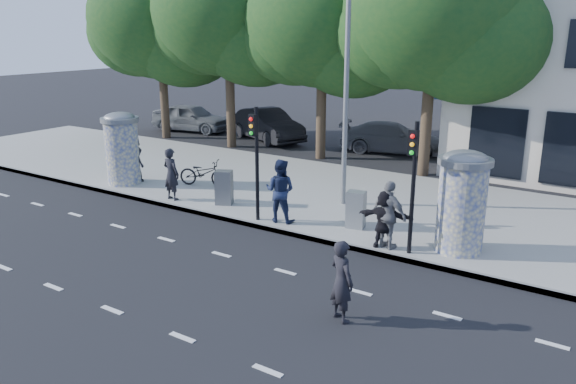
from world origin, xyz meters
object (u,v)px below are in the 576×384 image
Objects in this scene: ped_f at (385,219)px; man_road at (342,281)px; car_right at (392,138)px; ped_a at (133,157)px; ped_c at (280,191)px; cabinet_right at (356,210)px; ped_b at (171,174)px; car_left at (192,118)px; street_lamp at (346,59)px; ad_column_right at (462,199)px; traffic_pole_near at (256,152)px; traffic_pole_far at (413,175)px; ped_e at (389,215)px; car_mid at (267,125)px; ad_column_left at (122,147)px; bicycle at (204,173)px; cabinet_left at (224,188)px.

ped_f and man_road have the same top height.
ped_a is at bearing 135.00° from car_right.
ped_c reaches higher than cabinet_right.
ped_b is 0.38× the size of car_left.
street_lamp is 10.13m from car_right.
man_road is at bearing -101.99° from ad_column_right.
cabinet_right is (-3.01, 0.12, -0.84)m from ad_column_right.
car_left is at bearing 77.67° from car_right.
street_lamp is at bearing 63.77° from traffic_pole_near.
traffic_pole_far reaches higher than ped_e.
ped_e reaches higher than car_mid.
ad_column_left is 10.73m from ped_f.
traffic_pole_far is 1.87× the size of ped_e.
ped_f is (10.56, -1.03, -0.18)m from ped_a.
ped_b is at bearing 177.23° from traffic_pole_near.
ped_e is 15.93m from car_mid.
man_road is at bearing 125.35° from ped_c.
car_right is (6.66, 0.84, -0.12)m from car_mid.
ped_c is (0.65, 0.31, -1.13)m from traffic_pole_near.
traffic_pole_far is (11.40, -0.71, 0.69)m from ad_column_left.
car_mid is at bearing -67.90° from ped_b.
ped_a is 10.61m from ped_f.
ad_column_left is 0.78× the size of traffic_pole_near.
ped_a is 1.06× the size of ped_e.
street_lamp is 1.73× the size of car_left.
traffic_pole_far reaches higher than ad_column_left.
street_lamp is 7.36× the size of cabinet_right.
man_road is (11.42, -4.42, -0.68)m from ad_column_left.
ad_column_right is 2.44× the size of cabinet_right.
traffic_pole_far is (-1.00, -0.91, 0.69)m from ad_column_right.
ped_c is 3.46m from ped_f.
street_lamp is 1.59× the size of car_mid.
ped_f reaches higher than car_mid.
ped_a is 7.16m from ped_c.
ad_column_right is at bearing -127.85° from car_left.
cabinet_right is (9.25, -0.06, -0.42)m from ped_a.
ped_b is 4.29m from ped_c.
ad_column_right is at bearing -137.09° from ped_e.
ped_a reaches higher than ped_b.
ad_column_right is 9.80m from bicycle.
car_left is (-16.78, 10.88, -0.27)m from ped_e.
ped_e is 6.07m from cabinet_left.
car_mid is at bearing -64.01° from ped_c.
ped_a is at bearing 70.48° from ad_column_left.
ped_b is (2.96, -0.53, -0.51)m from ad_column_left.
cabinet_left is at bearing -178.53° from ad_column_right.
ad_column_right is 5.91m from traffic_pole_near.
traffic_pole_near reaches higher than ped_a.
traffic_pole_near is at bearing 14.74° from ped_c.
ad_column_right is 1.44× the size of bicycle.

